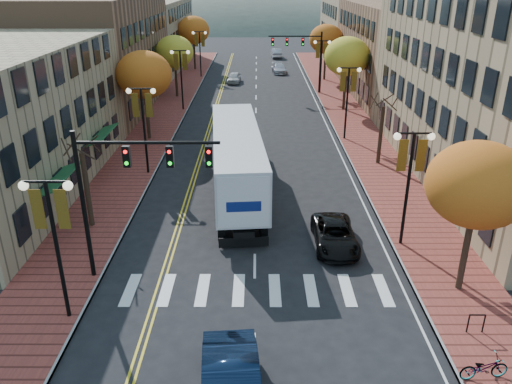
{
  "coord_description": "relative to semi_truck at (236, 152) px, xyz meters",
  "views": [
    {
      "loc": [
        0.1,
        -16.5,
        12.78
      ],
      "look_at": [
        0.05,
        7.83,
        2.2
      ],
      "focal_mm": 35.0,
      "sensor_mm": 36.0,
      "label": 1
    }
  ],
  "objects": [
    {
      "name": "building_right_mid",
      "position": [
        19.74,
        28.44,
        2.52
      ],
      "size": [
        15.0,
        24.0,
        10.0
      ],
      "primitive_type": "cube",
      "color": "brown",
      "rests_on": "ground"
    },
    {
      "name": "building_left_far",
      "position": [
        -15.76,
        47.44,
        2.27
      ],
      "size": [
        12.0,
        26.0,
        9.5
      ],
      "primitive_type": "cube",
      "color": "#9E8966",
      "rests_on": "ground"
    },
    {
      "name": "tree_right_d",
      "position": [
        10.24,
        36.44,
        2.81
      ],
      "size": [
        4.35,
        4.35,
        7.0
      ],
      "color": "#382619",
      "rests_on": "sidewalk_right"
    },
    {
      "name": "car_far_silver",
      "position": [
        4.5,
        41.93,
        -1.83
      ],
      "size": [
        2.1,
        4.57,
        1.29
      ],
      "primitive_type": "imported",
      "rotation": [
        0.0,
        0.0,
        0.07
      ],
      "color": "#B2B2BA",
      "rests_on": "ground"
    },
    {
      "name": "traffic_mast_near",
      "position": [
        -4.23,
        -10.56,
        2.44
      ],
      "size": [
        6.1,
        0.35,
        7.0
      ],
      "color": "black",
      "rests_on": "ground"
    },
    {
      "name": "tree_left_d",
      "position": [
        -7.76,
        44.44,
        3.12
      ],
      "size": [
        4.61,
        4.61,
        7.42
      ],
      "color": "#382619",
      "rests_on": "sidewalk_left"
    },
    {
      "name": "lamp_left_c",
      "position": [
        -6.26,
        20.44,
        1.82
      ],
      "size": [
        1.96,
        0.36,
        6.05
      ],
      "color": "black",
      "rests_on": "ground"
    },
    {
      "name": "tree_right_a",
      "position": [
        10.24,
        -11.56,
        2.58
      ],
      "size": [
        4.16,
        4.16,
        6.69
      ],
      "color": "#382619",
      "rests_on": "sidewalk_right"
    },
    {
      "name": "car_far_white",
      "position": [
        -1.6,
        34.92,
        -1.82
      ],
      "size": [
        1.88,
        3.96,
        1.31
      ],
      "primitive_type": "imported",
      "rotation": [
        0.0,
        0.0,
        -0.09
      ],
      "color": "silver",
      "rests_on": "ground"
    },
    {
      "name": "lamp_left_a",
      "position": [
        -6.26,
        -13.56,
        1.82
      ],
      "size": [
        1.96,
        0.36,
        6.05
      ],
      "color": "black",
      "rests_on": "ground"
    },
    {
      "name": "lamp_right_a",
      "position": [
        8.74,
        -7.56,
        1.82
      ],
      "size": [
        1.96,
        0.36,
        6.05
      ],
      "color": "black",
      "rests_on": "ground"
    },
    {
      "name": "tree_left_b",
      "position": [
        -7.76,
        10.44,
        2.97
      ],
      "size": [
        4.48,
        4.48,
        7.21
      ],
      "color": "#382619",
      "rests_on": "sidewalk_left"
    },
    {
      "name": "lamp_right_c",
      "position": [
        8.74,
        28.44,
        1.82
      ],
      "size": [
        1.96,
        0.36,
        6.05
      ],
      "color": "black",
      "rests_on": "ground"
    },
    {
      "name": "tree_left_a",
      "position": [
        -7.76,
        -5.56,
        -0.23
      ],
      "size": [
        0.28,
        0.28,
        4.2
      ],
      "color": "#382619",
      "rests_on": "sidewalk_left"
    },
    {
      "name": "semi_truck",
      "position": [
        0.0,
        0.0,
        0.0
      ],
      "size": [
        4.14,
        17.13,
        4.24
      ],
      "rotation": [
        0.0,
        0.0,
        0.09
      ],
      "color": "black",
      "rests_on": "ground"
    },
    {
      "name": "lamp_left_b",
      "position": [
        -6.26,
        2.44,
        1.82
      ],
      "size": [
        1.96,
        0.36,
        6.05
      ],
      "color": "black",
      "rests_on": "ground"
    },
    {
      "name": "traffic_mast_far",
      "position": [
        6.72,
        28.44,
        2.44
      ],
      "size": [
        6.1,
        0.34,
        7.0
      ],
      "color": "black",
      "rests_on": "ground"
    },
    {
      "name": "black_suv",
      "position": [
        5.33,
        -7.61,
        -1.85
      ],
      "size": [
        2.11,
        4.55,
        1.26
      ],
      "primitive_type": "imported",
      "rotation": [
        0.0,
        0.0,
        0.0
      ],
      "color": "black",
      "rests_on": "ground"
    },
    {
      "name": "car_far_oncoming",
      "position": [
        4.6,
        56.39,
        -1.72
      ],
      "size": [
        1.92,
        4.67,
        1.51
      ],
      "primitive_type": "imported",
      "rotation": [
        0.0,
        0.0,
        3.21
      ],
      "color": "#B1B0B8",
      "rests_on": "ground"
    },
    {
      "name": "sidewalk_right",
      "position": [
        10.24,
        18.94,
        -2.4
      ],
      "size": [
        4.0,
        85.0,
        0.15
      ],
      "primitive_type": "cube",
      "color": "brown",
      "rests_on": "ground"
    },
    {
      "name": "bicycle",
      "position": [
        9.04,
        -16.96,
        -1.88
      ],
      "size": [
        1.78,
        0.81,
        0.9
      ],
      "primitive_type": "imported",
      "rotation": [
        0.0,
        0.0,
        1.7
      ],
      "color": "gray",
      "rests_on": "sidewalk_right"
    },
    {
      "name": "sidewalk_left",
      "position": [
        -7.76,
        18.94,
        -2.4
      ],
      "size": [
        4.0,
        85.0,
        0.15
      ],
      "primitive_type": "cube",
      "color": "brown",
      "rests_on": "ground"
    },
    {
      "name": "tree_left_c",
      "position": [
        -7.76,
        26.44,
        2.58
      ],
      "size": [
        4.16,
        4.16,
        6.69
      ],
      "color": "#382619",
      "rests_on": "sidewalk_left"
    },
    {
      "name": "building_right_far",
      "position": [
        19.74,
        50.44,
        3.02
      ],
      "size": [
        15.0,
        20.0,
        11.0
      ],
      "primitive_type": "cube",
      "color": "#9E8966",
      "rests_on": "ground"
    },
    {
      "name": "building_left_mid",
      "position": [
        -15.76,
        22.44,
        3.02
      ],
      "size": [
        12.0,
        24.0,
        11.0
      ],
      "primitive_type": "cube",
      "color": "brown",
      "rests_on": "ground"
    },
    {
      "name": "lamp_right_b",
      "position": [
        8.74,
        10.44,
        1.82
      ],
      "size": [
        1.96,
        0.36,
        6.05
      ],
      "color": "black",
      "rests_on": "ground"
    },
    {
      "name": "tree_right_c",
      "position": [
        10.24,
        20.44,
        2.97
      ],
      "size": [
        4.48,
        4.48,
        7.21
      ],
      "color": "#382619",
      "rests_on": "sidewalk_right"
    },
    {
      "name": "tree_right_b",
      "position": [
        10.24,
        4.44,
        -0.23
      ],
      "size": [
        0.28,
        0.28,
        4.2
      ],
      "color": "#382619",
      "rests_on": "sidewalk_right"
    },
    {
      "name": "lamp_left_d",
      "position": [
        -6.26,
        38.44,
        1.82
      ],
      "size": [
        1.96,
        0.36,
        6.05
      ],
      "color": "black",
      "rests_on": "ground"
    },
    {
      "name": "ground",
      "position": [
        1.24,
        -13.56,
        -2.48
      ],
      "size": [
        200.0,
        200.0,
        0.0
      ],
      "primitive_type": "plane",
      "color": "black",
      "rests_on": "ground"
    }
  ]
}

